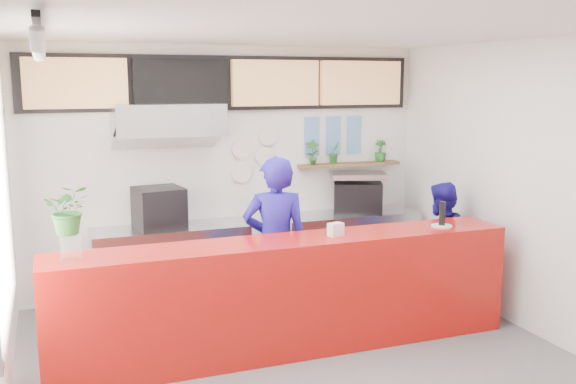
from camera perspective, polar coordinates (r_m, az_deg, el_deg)
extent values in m
plane|color=slate|center=(6.07, 1.50, -15.23)|extent=(5.00, 5.00, 0.00)
plane|color=silver|center=(5.52, 1.64, 14.27)|extent=(5.00, 5.00, 0.00)
plane|color=white|center=(7.94, -5.27, 2.03)|extent=(5.00, 0.00, 5.00)
plane|color=white|center=(6.93, 21.07, 0.27)|extent=(0.00, 5.00, 5.00)
cube|color=#A9110C|center=(6.21, 0.11, -9.17)|extent=(4.50, 0.60, 1.10)
cube|color=beige|center=(7.86, -5.37, 9.99)|extent=(5.00, 0.02, 0.80)
cube|color=#B2B5BA|center=(7.70, -10.32, -6.33)|extent=(1.80, 0.60, 0.90)
cube|color=black|center=(7.52, -11.40, -1.39)|extent=(0.59, 0.59, 0.47)
cube|color=#B2B5BA|center=(7.37, -10.66, 6.37)|extent=(1.20, 0.70, 0.35)
cube|color=#B2B5BA|center=(7.38, -10.61, 4.82)|extent=(1.20, 0.69, 0.31)
cube|color=#B2B5BA|center=(8.40, 5.35, -4.86)|extent=(1.80, 0.60, 0.90)
cube|color=black|center=(8.31, 6.21, -0.47)|extent=(0.73, 0.64, 0.39)
cube|color=#A8A9AF|center=(8.27, 6.25, 1.49)|extent=(0.82, 0.68, 0.07)
cube|color=brown|center=(8.42, 5.48, 2.46)|extent=(1.40, 0.18, 0.04)
cube|color=tan|center=(7.48, -18.34, 9.17)|extent=(1.10, 0.10, 0.55)
cube|color=black|center=(7.62, -9.49, 9.53)|extent=(1.10, 0.10, 0.55)
cube|color=tan|center=(7.93, -1.12, 9.66)|extent=(1.10, 0.10, 0.55)
cube|color=tan|center=(8.39, 6.47, 9.61)|extent=(1.10, 0.10, 0.55)
cube|color=black|center=(7.83, -5.31, 9.62)|extent=(4.80, 0.04, 0.65)
cube|color=#B2B5BA|center=(5.47, -24.21, -0.21)|extent=(0.03, 2.30, 2.00)
cube|color=black|center=(5.10, -21.38, 13.31)|extent=(0.05, 2.40, 0.04)
cylinder|color=silver|center=(7.93, -4.19, 3.85)|extent=(0.24, 0.03, 0.24)
cylinder|color=silver|center=(8.03, -2.12, 3.22)|extent=(0.24, 0.03, 0.24)
cylinder|color=silver|center=(7.96, -4.16, 1.70)|extent=(0.24, 0.03, 0.24)
cylinder|color=silver|center=(8.02, -1.80, 5.01)|extent=(0.24, 0.03, 0.24)
cube|color=#598CBF|center=(8.23, 2.15, 5.83)|extent=(0.20, 0.02, 0.25)
cube|color=#598CBF|center=(8.35, 4.06, 5.87)|extent=(0.20, 0.02, 0.25)
cube|color=#598CBF|center=(8.48, 5.91, 5.91)|extent=(0.20, 0.02, 0.25)
cube|color=#598CBF|center=(8.25, 2.14, 4.10)|extent=(0.20, 0.02, 0.25)
cube|color=#598CBF|center=(8.38, 4.04, 4.17)|extent=(0.20, 0.02, 0.25)
cube|color=#598CBF|center=(8.50, 5.88, 4.22)|extent=(0.20, 0.02, 0.25)
imported|color=navy|center=(6.58, -1.11, -4.73)|extent=(0.77, 0.61, 1.84)
imported|color=navy|center=(7.60, 13.34, -4.54)|extent=(0.88, 0.83, 1.44)
imported|color=#216022|center=(8.18, 2.20, 3.55)|extent=(0.20, 0.17, 0.32)
imported|color=#216022|center=(8.30, 4.14, 3.50)|extent=(0.19, 0.18, 0.28)
imported|color=#216022|center=(8.61, 8.21, 3.65)|extent=(0.20, 0.20, 0.28)
cylinder|color=silver|center=(5.65, -18.73, -4.68)|extent=(0.18, 0.18, 0.21)
imported|color=#216022|center=(5.58, -18.91, -1.49)|extent=(0.40, 0.35, 0.42)
cube|color=silver|center=(6.20, 4.25, -3.34)|extent=(0.16, 0.13, 0.13)
cylinder|color=silver|center=(6.77, 13.50, -2.94)|extent=(0.22, 0.22, 0.02)
cylinder|color=black|center=(6.74, 13.54, -1.86)|extent=(0.07, 0.07, 0.25)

